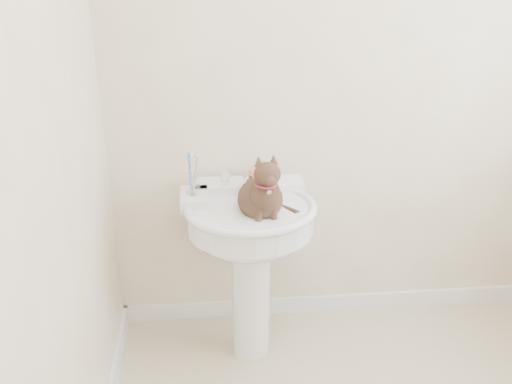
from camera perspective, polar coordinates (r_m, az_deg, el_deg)
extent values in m
cube|color=white|center=(3.14, 7.67, -10.91)|extent=(2.20, 0.02, 0.09)
cylinder|color=white|center=(2.68, -0.50, -10.48)|extent=(0.17, 0.17, 0.62)
cylinder|color=white|center=(2.47, -0.53, -2.74)|extent=(0.55, 0.55, 0.12)
ellipsoid|color=white|center=(2.50, -0.53, -3.95)|extent=(0.50, 0.44, 0.20)
torus|color=white|center=(2.45, -0.54, -1.60)|extent=(0.58, 0.58, 0.04)
cube|color=white|center=(2.62, -0.90, 0.53)|extent=(0.51, 0.14, 0.05)
cube|color=white|center=(2.51, -6.20, -0.72)|extent=(0.12, 0.18, 0.05)
cylinder|color=silver|center=(2.57, -0.84, 1.18)|extent=(0.05, 0.05, 0.05)
cylinder|color=silver|center=(2.51, -0.75, 1.36)|extent=(0.04, 0.04, 0.14)
sphere|color=white|center=(2.57, -3.32, 1.67)|extent=(0.06, 0.06, 0.06)
sphere|color=white|center=(2.59, 1.56, 1.85)|extent=(0.06, 0.06, 0.06)
cube|color=#F84737|center=(2.65, 0.41, 1.78)|extent=(0.10, 0.08, 0.03)
cylinder|color=silver|center=(2.49, -6.24, -0.16)|extent=(0.07, 0.07, 0.01)
cylinder|color=white|center=(2.47, -6.28, 0.81)|extent=(0.06, 0.06, 0.09)
cylinder|color=#3575C6|center=(2.45, -6.62, 1.87)|extent=(0.01, 0.01, 0.17)
cylinder|color=silver|center=(2.45, -6.34, 1.88)|extent=(0.01, 0.01, 0.17)
cylinder|color=#CE8686|center=(2.45, -6.06, 1.89)|extent=(0.01, 0.01, 0.17)
ellipsoid|color=#4F2F22|center=(2.41, 0.48, -0.71)|extent=(0.19, 0.22, 0.18)
ellipsoid|color=#4F2F22|center=(2.31, 0.68, -0.29)|extent=(0.13, 0.12, 0.16)
ellipsoid|color=#4F2F22|center=(2.25, 0.77, 1.77)|extent=(0.11, 0.10, 0.10)
cone|color=#4F2F22|center=(2.24, -0.05, 3.12)|extent=(0.04, 0.04, 0.04)
cone|color=#4F2F22|center=(2.25, 1.50, 3.17)|extent=(0.04, 0.04, 0.04)
cylinder|color=#4F2F22|center=(2.46, 2.79, -1.70)|extent=(0.03, 0.03, 0.20)
torus|color=maroon|center=(2.27, 0.74, 0.79)|extent=(0.09, 0.09, 0.01)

